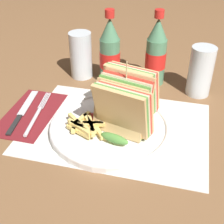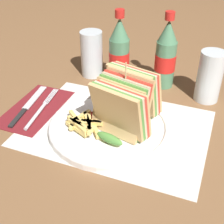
% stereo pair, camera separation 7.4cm
% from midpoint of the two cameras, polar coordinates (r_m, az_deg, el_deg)
% --- Properties ---
extents(ground_plane, '(4.00, 4.00, 0.00)m').
position_cam_midpoint_polar(ground_plane, '(0.77, -4.16, -2.23)').
color(ground_plane, brown).
extents(placemat, '(0.44, 0.31, 0.00)m').
position_cam_midpoint_polar(placemat, '(0.75, -2.00, -2.92)').
color(placemat, silver).
rests_on(placemat, ground_plane).
extents(plate_main, '(0.29, 0.29, 0.02)m').
position_cam_midpoint_polar(plate_main, '(0.74, -3.24, -2.84)').
color(plate_main, white).
rests_on(plate_main, ground_plane).
extents(club_sandwich, '(0.14, 0.21, 0.16)m').
position_cam_midpoint_polar(club_sandwich, '(0.71, -0.34, 1.87)').
color(club_sandwich, tan).
rests_on(club_sandwich, plate_main).
extents(fries_pile, '(0.10, 0.08, 0.02)m').
position_cam_midpoint_polar(fries_pile, '(0.72, -7.78, -2.53)').
color(fries_pile, '#E5C166').
rests_on(fries_pile, plate_main).
extents(ketchup_blob, '(0.04, 0.03, 0.01)m').
position_cam_midpoint_polar(ketchup_blob, '(0.75, -5.92, -1.01)').
color(ketchup_blob, maroon).
rests_on(ketchup_blob, plate_main).
extents(napkin, '(0.12, 0.22, 0.00)m').
position_cam_midpoint_polar(napkin, '(0.84, -17.13, -0.31)').
color(napkin, maroon).
rests_on(napkin, ground_plane).
extents(fork, '(0.04, 0.19, 0.01)m').
position_cam_midpoint_polar(fork, '(0.81, -16.37, -0.90)').
color(fork, silver).
rests_on(fork, napkin).
extents(knife, '(0.04, 0.20, 0.00)m').
position_cam_midpoint_polar(knife, '(0.84, -18.48, 0.02)').
color(knife, black).
rests_on(knife, napkin).
extents(coke_bottle_near, '(0.06, 0.06, 0.22)m').
position_cam_midpoint_polar(coke_bottle_near, '(0.91, -2.78, 10.67)').
color(coke_bottle_near, '#4C7F5B').
rests_on(coke_bottle_near, ground_plane).
extents(coke_bottle_far, '(0.06, 0.06, 0.22)m').
position_cam_midpoint_polar(coke_bottle_far, '(0.91, 5.71, 10.57)').
color(coke_bottle_far, '#4C7F5B').
rests_on(coke_bottle_far, ground_plane).
extents(glass_near, '(0.07, 0.07, 0.14)m').
position_cam_midpoint_polar(glass_near, '(0.88, 13.52, 6.68)').
color(glass_near, silver).
rests_on(glass_near, ground_plane).
extents(glass_far, '(0.07, 0.07, 0.14)m').
position_cam_midpoint_polar(glass_far, '(0.96, -7.95, 10.20)').
color(glass_far, silver).
rests_on(glass_far, ground_plane).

